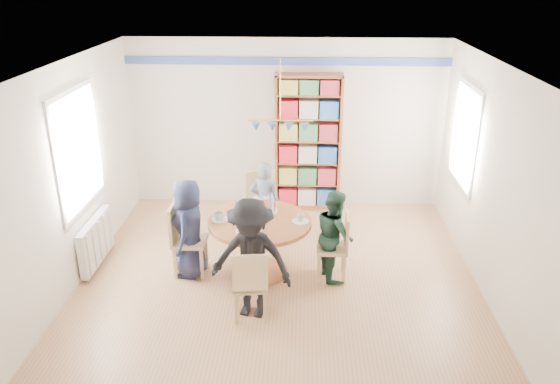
# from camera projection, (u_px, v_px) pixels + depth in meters

# --- Properties ---
(ground) EXTENTS (5.00, 5.00, 0.00)m
(ground) POSITION_uv_depth(u_px,v_px,m) (279.00, 280.00, 6.92)
(ground) COLOR tan
(room_shell) EXTENTS (5.00, 5.00, 5.00)m
(room_shell) POSITION_uv_depth(u_px,v_px,m) (262.00, 136.00, 7.10)
(room_shell) COLOR white
(room_shell) RESTS_ON ground
(radiator) EXTENTS (0.12, 1.00, 0.60)m
(radiator) POSITION_uv_depth(u_px,v_px,m) (96.00, 241.00, 7.17)
(radiator) COLOR silver
(radiator) RESTS_ON ground
(dining_table) EXTENTS (1.30, 1.30, 0.75)m
(dining_table) POSITION_uv_depth(u_px,v_px,m) (260.00, 235.00, 6.88)
(dining_table) COLOR #985532
(dining_table) RESTS_ON ground
(chair_left) EXTENTS (0.42, 0.42, 0.95)m
(chair_left) POSITION_uv_depth(u_px,v_px,m) (183.00, 236.00, 6.93)
(chair_left) COLOR #D9B685
(chair_left) RESTS_ON ground
(chair_right) EXTENTS (0.39, 0.39, 0.87)m
(chair_right) POSITION_uv_depth(u_px,v_px,m) (338.00, 243.00, 6.83)
(chair_right) COLOR #D9B685
(chair_right) RESTS_ON ground
(chair_far) EXTENTS (0.58, 0.58, 1.00)m
(chair_far) POSITION_uv_depth(u_px,v_px,m) (263.00, 202.00, 7.83)
(chair_far) COLOR #D9B685
(chair_far) RESTS_ON ground
(chair_near) EXTENTS (0.43, 0.43, 0.87)m
(chair_near) POSITION_uv_depth(u_px,v_px,m) (250.00, 282.00, 5.99)
(chair_near) COLOR #D9B685
(chair_near) RESTS_ON ground
(person_left) EXTENTS (0.44, 0.65, 1.29)m
(person_left) POSITION_uv_depth(u_px,v_px,m) (189.00, 228.00, 6.85)
(person_left) COLOR #191E38
(person_left) RESTS_ON ground
(person_right) EXTENTS (0.56, 0.66, 1.18)m
(person_right) POSITION_uv_depth(u_px,v_px,m) (335.00, 235.00, 6.81)
(person_right) COLOR #1B372A
(person_right) RESTS_ON ground
(person_far) EXTENTS (0.49, 0.37, 1.19)m
(person_far) POSITION_uv_depth(u_px,v_px,m) (265.00, 203.00, 7.71)
(person_far) COLOR gray
(person_far) RESTS_ON ground
(person_near) EXTENTS (1.01, 0.71, 1.42)m
(person_near) POSITION_uv_depth(u_px,v_px,m) (251.00, 259.00, 6.00)
(person_near) COLOR black
(person_near) RESTS_ON ground
(bookshelf) EXTENTS (1.04, 0.31, 2.18)m
(bookshelf) POSITION_uv_depth(u_px,v_px,m) (308.00, 144.00, 8.66)
(bookshelf) COLOR brown
(bookshelf) RESTS_ON ground
(tableware) EXTENTS (1.22, 1.22, 0.32)m
(tableware) POSITION_uv_depth(u_px,v_px,m) (258.00, 215.00, 6.80)
(tableware) COLOR white
(tableware) RESTS_ON dining_table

